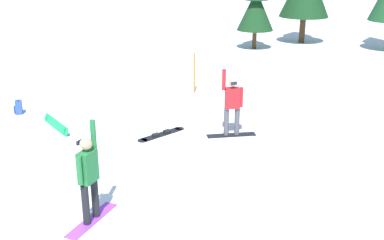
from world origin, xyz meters
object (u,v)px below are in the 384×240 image
object	(u,v)px
trail_marker_pole	(194,73)
snowboarder_foreground	(88,176)
snowboarder_midground	(232,105)
loose_snowboard_near_right	(161,134)
pine_tree_young	(256,2)
backpack_blue	(19,107)
loose_snowboard_far_spare	(56,124)

from	to	relation	value
trail_marker_pole	snowboarder_foreground	bearing A→B (deg)	-77.31
snowboarder_midground	loose_snowboard_near_right	bearing A→B (deg)	-155.90
snowboarder_midground	pine_tree_young	distance (m)	13.45
snowboarder_foreground	backpack_blue	xyz separation A→B (m)	(-6.28, 4.40, -0.77)
snowboarder_foreground	backpack_blue	size ratio (longest dim) A/B	4.39
snowboarder_foreground	backpack_blue	world-z (taller)	snowboarder_foreground
snowboarder_midground	loose_snowboard_near_right	xyz separation A→B (m)	(-1.88, -0.84, -0.93)
loose_snowboard_far_spare	trail_marker_pole	bearing A→B (deg)	67.92
loose_snowboard_near_right	backpack_blue	distance (m)	5.25
snowboarder_midground	loose_snowboard_near_right	distance (m)	2.26
loose_snowboard_near_right	trail_marker_pole	size ratio (longest dim) A/B	1.09
snowboarder_foreground	snowboarder_midground	world-z (taller)	snowboarder_foreground
loose_snowboard_far_spare	trail_marker_pole	distance (m)	5.77
snowboarder_foreground	backpack_blue	bearing A→B (deg)	144.95
loose_snowboard_far_spare	backpack_blue	world-z (taller)	backpack_blue
loose_snowboard_near_right	trail_marker_pole	xyz separation A→B (m)	(-1.02, 4.42, 0.74)
snowboarder_foreground	trail_marker_pole	distance (m)	9.41
snowboarder_midground	backpack_blue	world-z (taller)	snowboarder_midground
snowboarder_midground	loose_snowboard_far_spare	xyz separation A→B (m)	(-5.06, -1.74, -0.82)
snowboarder_foreground	loose_snowboard_far_spare	world-z (taller)	snowboarder_foreground
snowboarder_midground	pine_tree_young	size ratio (longest dim) A/B	0.44
backpack_blue	snowboarder_midground	bearing A→B (deg)	9.56
snowboarder_foreground	loose_snowboard_near_right	world-z (taller)	snowboarder_foreground
pine_tree_young	snowboarder_foreground	bearing A→B (deg)	-81.38
loose_snowboard_near_right	pine_tree_young	size ratio (longest dim) A/B	0.36
snowboarder_foreground	pine_tree_young	distance (m)	18.73
loose_snowboard_near_right	trail_marker_pole	distance (m)	4.59
snowboarder_midground	pine_tree_young	bearing A→B (deg)	105.80
loose_snowboard_near_right	snowboarder_foreground	bearing A→B (deg)	-77.64
loose_snowboard_far_spare	backpack_blue	distance (m)	2.13
pine_tree_young	loose_snowboard_near_right	bearing A→B (deg)	-82.70
snowboarder_foreground	trail_marker_pole	world-z (taller)	snowboarder_foreground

